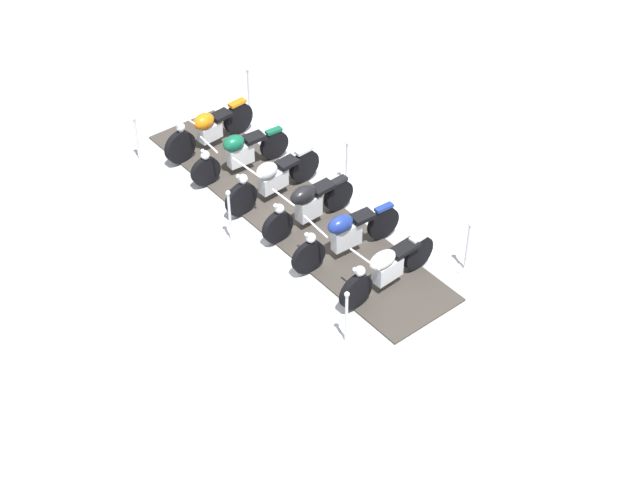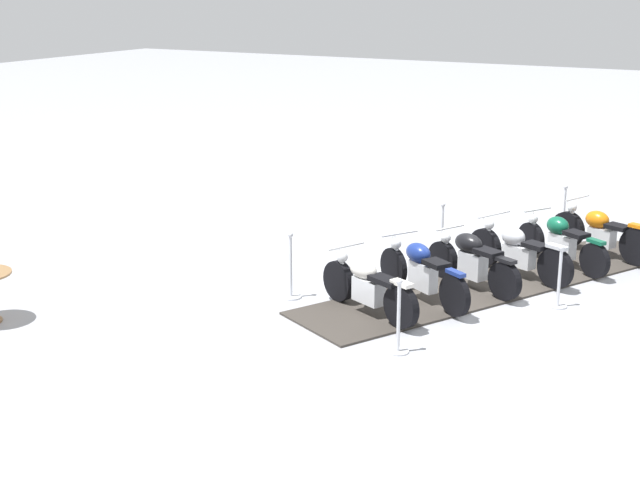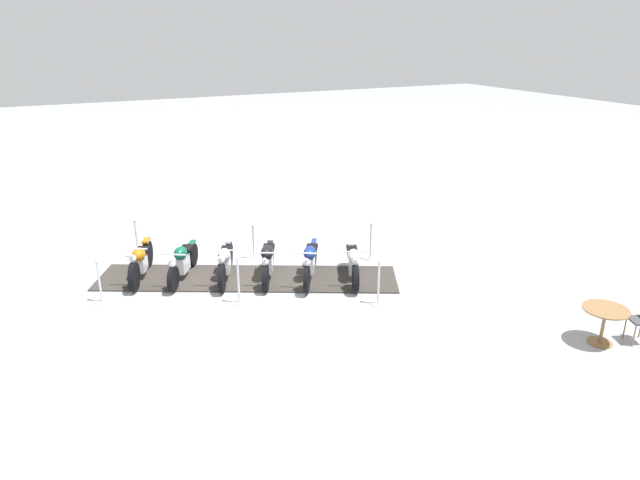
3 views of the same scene
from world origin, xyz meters
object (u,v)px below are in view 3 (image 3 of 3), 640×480
Objects in this scene: stanchion_left_front at (137,245)px; cafe_table at (605,317)px; motorcycle_copper at (140,261)px; stanchion_right_front at (101,290)px; stanchion_left_rear at (371,247)px; stanchion_left_mid at (254,247)px; motorcycle_black at (268,261)px; motorcycle_forest at (182,261)px; motorcycle_chrome at (225,262)px; stanchion_right_mid at (239,289)px; stanchion_right_rear at (378,291)px; motorcycle_navy at (310,261)px; motorcycle_cream at (353,263)px.

stanchion_left_front is 1.27× the size of cafe_table.
stanchion_left_front is at bearing -163.57° from motorcycle_copper.
motorcycle_copper is 1.45m from stanchion_right_front.
stanchion_left_rear is 3.22m from stanchion_left_mid.
stanchion_left_front is (-2.71, 2.96, -0.14)m from motorcycle_black.
stanchion_left_front reaches higher than motorcycle_forest.
motorcycle_chrome is 1.97× the size of stanchion_right_front.
motorcycle_copper is 1.08× the size of motorcycle_black.
stanchion_left_mid is 3.22m from stanchion_left_front.
stanchion_left_front is at bearing 152.99° from stanchion_left_mid.
motorcycle_chrome is 1.44m from stanchion_right_mid.
stanchion_left_mid is (2.08, 0.52, -0.14)m from motorcycle_forest.
stanchion_left_front is at bearing 129.94° from stanchion_right_rear.
stanchion_left_rear is 6.44m from stanchion_left_front.
motorcycle_forest is 0.96× the size of motorcycle_navy.
cafe_table is (7.81, -7.36, 0.11)m from motorcycle_copper.
stanchion_right_mid is at bearing -166.61° from stanchion_left_rear.
stanchion_right_mid is (2.87, -1.46, 0.05)m from stanchion_right_front.
motorcycle_chrome is at bearing -137.90° from stanchion_left_mid.
stanchion_left_mid is at bearing 152.99° from stanchion_left_rear.
cafe_table is (3.15, -3.48, 0.25)m from stanchion_right_rear.
motorcycle_forest is 1.75× the size of stanchion_right_rear.
stanchion_right_front is at bearing -71.36° from motorcycle_black.
motorcycle_chrome reaches higher than motorcycle_forest.
motorcycle_copper is 2.30× the size of cafe_table.
motorcycle_black is at bearing 94.58° from motorcycle_forest.
cafe_table is at bearing 67.85° from motorcycle_navy.
stanchion_right_mid reaches higher than motorcycle_copper.
motorcycle_forest is 1.08m from motorcycle_chrome.
motorcycle_cream is 6.07m from stanchion_right_front.
motorcycle_cream is 3.03m from stanchion_left_mid.
motorcycle_chrome is (1.91, -0.98, 0.00)m from motorcycle_copper.
motorcycle_copper is 1.82× the size of stanchion_left_front.
stanchion_right_front is at bearing 176.04° from stanchion_left_rear.
motorcycle_copper is 2.15m from motorcycle_chrome.
stanchion_left_front reaches higher than motorcycle_chrome.
motorcycle_black is 1.74× the size of stanchion_right_rear.
stanchion_left_rear is at bearing 13.39° from stanchion_right_mid.
stanchion_left_mid is (-2.87, 1.46, -0.01)m from stanchion_left_rear.
motorcycle_black is 1.51m from stanchion_left_mid.
stanchion_left_rear reaches higher than motorcycle_forest.
motorcycle_chrome is 1.51m from stanchion_left_mid.
stanchion_left_front reaches higher than stanchion_left_mid.
stanchion_right_rear is at bearing 67.48° from motorcycle_chrome.
stanchion_left_mid is 0.89× the size of stanchion_left_front.
motorcycle_navy is at bearing -91.58° from motorcycle_cream.
motorcycle_black is at bearing 85.51° from motorcycle_copper.
motorcycle_copper is at bearing 136.69° from cafe_table.
stanchion_right_front is 4.23m from stanchion_left_mid.
motorcycle_black is 2.13× the size of cafe_table.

